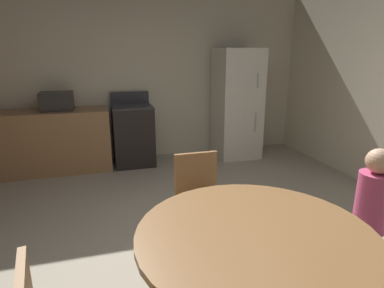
% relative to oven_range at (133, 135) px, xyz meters
% --- Properties ---
extents(ground_plane, '(14.00, 14.00, 0.00)m').
position_rel_oven_range_xyz_m(ground_plane, '(0.19, -2.78, -0.47)').
color(ground_plane, '#A89E89').
extents(wall_back, '(5.69, 0.12, 2.70)m').
position_rel_oven_range_xyz_m(wall_back, '(0.19, 0.40, 0.88)').
color(wall_back, beige).
rests_on(wall_back, ground).
extents(kitchen_counter, '(2.01, 0.60, 0.90)m').
position_rel_oven_range_xyz_m(kitchen_counter, '(-1.35, -0.00, -0.02)').
color(kitchen_counter, '#9E754C').
rests_on(kitchen_counter, ground).
extents(oven_range, '(0.60, 0.60, 1.10)m').
position_rel_oven_range_xyz_m(oven_range, '(0.00, 0.00, 0.00)').
color(oven_range, black).
rests_on(oven_range, ground).
extents(refrigerator, '(0.68, 0.68, 1.76)m').
position_rel_oven_range_xyz_m(refrigerator, '(1.70, -0.05, 0.41)').
color(refrigerator, silver).
rests_on(refrigerator, ground).
extents(microwave, '(0.44, 0.32, 0.26)m').
position_rel_oven_range_xyz_m(microwave, '(-1.04, -0.00, 0.56)').
color(microwave, '#2D2B28').
rests_on(microwave, kitchen_counter).
extents(dining_table, '(1.31, 1.31, 0.76)m').
position_rel_oven_range_xyz_m(dining_table, '(0.30, -3.52, 0.14)').
color(dining_table, olive).
rests_on(dining_table, ground).
extents(chair_north, '(0.40, 0.40, 0.87)m').
position_rel_oven_range_xyz_m(chair_north, '(0.30, -2.51, 0.03)').
color(chair_north, olive).
rests_on(chair_north, ground).
extents(person_child, '(0.26, 0.26, 1.09)m').
position_rel_oven_range_xyz_m(person_child, '(1.29, -3.32, 0.11)').
color(person_child, '#3D4C84').
rests_on(person_child, ground).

